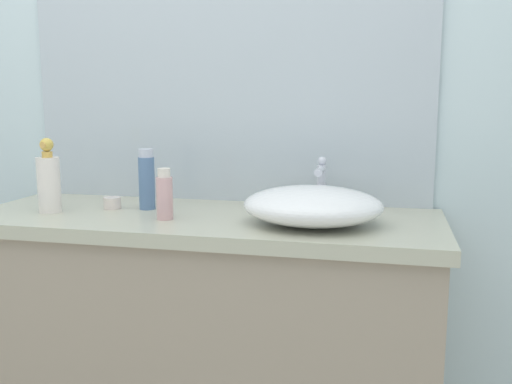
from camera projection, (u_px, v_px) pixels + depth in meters
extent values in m
cube|color=silver|center=(204.00, 87.00, 1.96)|extent=(6.00, 0.06, 2.60)
cube|color=gray|center=(205.00, 363.00, 1.80)|extent=(1.38, 0.48, 0.87)
cube|color=#B2B098|center=(203.00, 222.00, 1.72)|extent=(1.42, 0.52, 0.04)
cube|color=#B2BCC6|center=(225.00, 42.00, 1.88)|extent=(1.37, 0.01, 1.06)
ellipsoid|color=white|center=(313.00, 206.00, 1.59)|extent=(0.39, 0.34, 0.11)
cylinder|color=silver|center=(321.00, 188.00, 1.78)|extent=(0.03, 0.03, 0.14)
cylinder|color=silver|center=(320.00, 171.00, 1.72)|extent=(0.02, 0.09, 0.02)
sphere|color=silver|center=(322.00, 161.00, 1.78)|extent=(0.03, 0.03, 0.03)
cylinder|color=white|center=(49.00, 185.00, 1.75)|extent=(0.07, 0.07, 0.17)
cylinder|color=gold|center=(47.00, 154.00, 1.73)|extent=(0.03, 0.03, 0.02)
sphere|color=gold|center=(47.00, 145.00, 1.73)|extent=(0.04, 0.04, 0.04)
cylinder|color=#E0A952|center=(44.00, 145.00, 1.72)|extent=(0.02, 0.02, 0.02)
cylinder|color=#53729D|center=(147.00, 183.00, 1.80)|extent=(0.05, 0.05, 0.17)
cylinder|color=silver|center=(146.00, 153.00, 1.78)|extent=(0.05, 0.05, 0.03)
cylinder|color=#D4A1A3|center=(164.00, 198.00, 1.65)|extent=(0.05, 0.05, 0.12)
cylinder|color=silver|center=(164.00, 173.00, 1.64)|extent=(0.04, 0.04, 0.03)
cylinder|color=silver|center=(112.00, 203.00, 1.82)|extent=(0.06, 0.06, 0.04)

